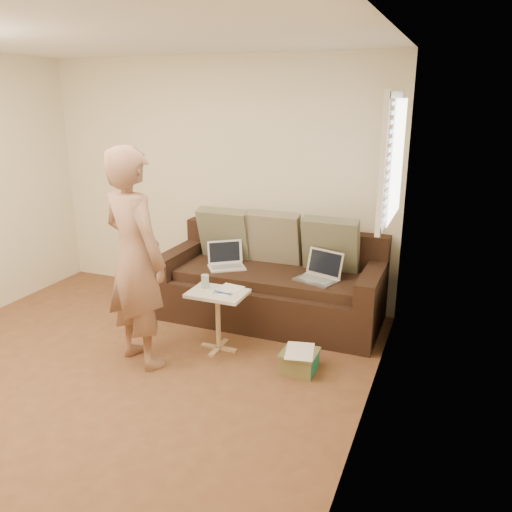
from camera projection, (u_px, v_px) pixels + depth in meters
name	position (u px, v px, depth m)	size (l,w,h in m)	color
floor	(95.00, 390.00, 4.02)	(4.50, 4.50, 0.00)	brown
ceiling	(56.00, 28.00, 3.25)	(4.50, 4.50, 0.00)	white
wall_back	(217.00, 181.00, 5.63)	(4.00, 4.00, 0.00)	beige
wall_right	(361.00, 260.00, 2.93)	(4.50, 4.50, 0.00)	beige
window_blinds	(393.00, 160.00, 4.16)	(0.12, 0.88, 1.08)	white
sofa	(271.00, 279.00, 5.19)	(2.20, 0.95, 0.85)	black
pillow_left	(225.00, 234.00, 5.48)	(0.55, 0.14, 0.55)	#5E6148
pillow_mid	(275.00, 238.00, 5.31)	(0.55, 0.14, 0.55)	#736F52
pillow_right	(331.00, 245.00, 5.07)	(0.55, 0.14, 0.55)	#5E6148
laptop_silver	(316.00, 281.00, 4.87)	(0.38, 0.28, 0.25)	#B7BABC
laptop_white	(227.00, 268.00, 5.23)	(0.36, 0.26, 0.26)	white
person	(135.00, 259.00, 4.20)	(0.67, 0.46, 1.84)	#895A4B
side_table	(218.00, 321.00, 4.59)	(0.50, 0.35, 0.55)	silver
drinking_glass	(205.00, 281.00, 4.59)	(0.07, 0.07, 0.12)	silver
scissors	(223.00, 293.00, 4.46)	(0.18, 0.10, 0.02)	silver
paper_on_table	(227.00, 290.00, 4.55)	(0.21, 0.30, 0.00)	white
striped_box	(299.00, 361.00, 4.27)	(0.29, 0.29, 0.18)	#BD561C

